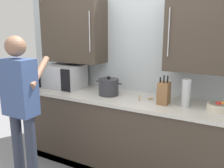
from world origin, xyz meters
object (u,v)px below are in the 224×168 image
object	(u,v)px
microwave_oven	(62,76)
stock_pot	(109,87)
wooden_spoon	(145,98)
fruit_bowl	(218,107)
knife_block	(164,93)
thermos_flask	(186,93)
person_figure	(21,102)

from	to	relation	value
microwave_oven	stock_pot	distance (m)	0.75
wooden_spoon	stock_pot	bearing A→B (deg)	-173.90
fruit_bowl	knife_block	world-z (taller)	knife_block
stock_pot	thermos_flask	distance (m)	0.91
stock_pot	fruit_bowl	size ratio (longest dim) A/B	1.66
stock_pot	fruit_bowl	xyz separation A→B (m)	(1.22, 0.01, -0.06)
microwave_oven	stock_pot	bearing A→B (deg)	-3.42
microwave_oven	wooden_spoon	xyz separation A→B (m)	(1.20, 0.00, -0.14)
knife_block	thermos_flask	bearing A→B (deg)	2.31
fruit_bowl	thermos_flask	distance (m)	0.32
fruit_bowl	microwave_oven	bearing A→B (deg)	178.90
person_figure	wooden_spoon	bearing A→B (deg)	41.71
knife_block	wooden_spoon	world-z (taller)	knife_block
microwave_oven	knife_block	bearing A→B (deg)	-2.72
microwave_oven	fruit_bowl	world-z (taller)	microwave_oven
stock_pot	fruit_bowl	world-z (taller)	stock_pot
stock_pot	knife_block	size ratio (longest dim) A/B	1.09
thermos_flask	person_figure	distance (m)	1.68
thermos_flask	fruit_bowl	bearing A→B (deg)	3.92
microwave_oven	wooden_spoon	size ratio (longest dim) A/B	3.81
stock_pot	person_figure	bearing A→B (deg)	-123.00
thermos_flask	person_figure	size ratio (longest dim) A/B	0.17
stock_pot	person_figure	xyz separation A→B (m)	(-0.55, -0.84, -0.04)
stock_pot	knife_block	world-z (taller)	knife_block
wooden_spoon	person_figure	bearing A→B (deg)	-138.29
wooden_spoon	microwave_oven	bearing A→B (deg)	-179.83
fruit_bowl	thermos_flask	size ratio (longest dim) A/B	0.72
microwave_oven	fruit_bowl	distance (m)	1.97
microwave_oven	thermos_flask	size ratio (longest dim) A/B	2.62
knife_block	wooden_spoon	size ratio (longest dim) A/B	1.60
fruit_bowl	wooden_spoon	xyz separation A→B (m)	(-0.77, 0.04, -0.03)
person_figure	microwave_oven	bearing A→B (deg)	102.83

